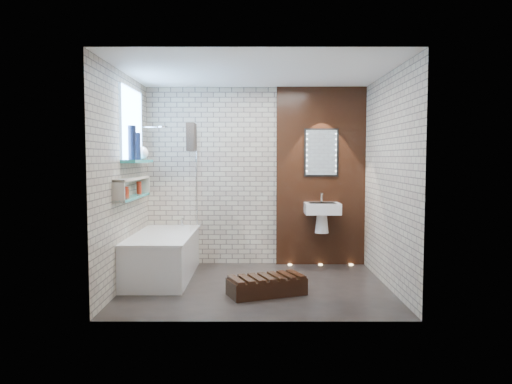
{
  "coord_description": "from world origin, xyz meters",
  "views": [
    {
      "loc": [
        0.0,
        -5.93,
        1.57
      ],
      "look_at": [
        0.0,
        0.15,
        1.15
      ],
      "focal_mm": 34.47,
      "sensor_mm": 36.0,
      "label": 1
    }
  ],
  "objects_px": {
    "bathtub": "(163,256)",
    "washbasin": "(322,213)",
    "walnut_step": "(267,286)",
    "bath_screen": "(193,179)",
    "led_mirror": "(321,153)"
  },
  "relations": [
    {
      "from": "bathtub",
      "to": "washbasin",
      "type": "relative_size",
      "value": 3.0
    },
    {
      "from": "washbasin",
      "to": "walnut_step",
      "type": "distance_m",
      "value": 1.8
    },
    {
      "from": "bathtub",
      "to": "bath_screen",
      "type": "height_order",
      "value": "bath_screen"
    },
    {
      "from": "bath_screen",
      "to": "washbasin",
      "type": "height_order",
      "value": "bath_screen"
    },
    {
      "from": "washbasin",
      "to": "led_mirror",
      "type": "relative_size",
      "value": 0.83
    },
    {
      "from": "led_mirror",
      "to": "walnut_step",
      "type": "distance_m",
      "value": 2.38
    },
    {
      "from": "walnut_step",
      "to": "bathtub",
      "type": "bearing_deg",
      "value": 148.61
    },
    {
      "from": "bath_screen",
      "to": "led_mirror",
      "type": "height_order",
      "value": "led_mirror"
    },
    {
      "from": "led_mirror",
      "to": "walnut_step",
      "type": "height_order",
      "value": "led_mirror"
    },
    {
      "from": "bathtub",
      "to": "walnut_step",
      "type": "bearing_deg",
      "value": -31.39
    },
    {
      "from": "bathtub",
      "to": "walnut_step",
      "type": "relative_size",
      "value": 2.0
    },
    {
      "from": "bathtub",
      "to": "washbasin",
      "type": "height_order",
      "value": "washbasin"
    },
    {
      "from": "bath_screen",
      "to": "led_mirror",
      "type": "relative_size",
      "value": 2.0
    },
    {
      "from": "washbasin",
      "to": "walnut_step",
      "type": "bearing_deg",
      "value": -119.79
    },
    {
      "from": "bath_screen",
      "to": "washbasin",
      "type": "relative_size",
      "value": 2.41
    }
  ]
}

